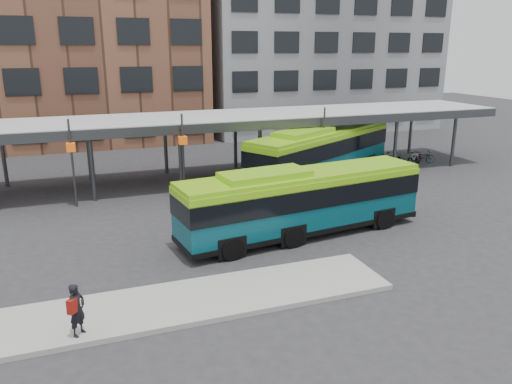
% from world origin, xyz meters
% --- Properties ---
extents(ground, '(120.00, 120.00, 0.00)m').
position_xyz_m(ground, '(0.00, 0.00, 0.00)').
color(ground, '#28282B').
rests_on(ground, ground).
extents(boarding_island, '(14.00, 3.00, 0.18)m').
position_xyz_m(boarding_island, '(-5.50, -3.00, 0.09)').
color(boarding_island, gray).
rests_on(boarding_island, ground).
extents(canopy, '(40.00, 6.53, 4.80)m').
position_xyz_m(canopy, '(-0.06, 12.87, 3.91)').
color(canopy, '#999B9E').
rests_on(canopy, ground).
extents(building_brick, '(26.00, 14.00, 22.00)m').
position_xyz_m(building_brick, '(-10.00, 32.00, 11.00)').
color(building_brick, brown).
rests_on(building_brick, ground).
extents(building_grey, '(24.00, 14.00, 20.00)m').
position_xyz_m(building_grey, '(16.00, 32.00, 10.00)').
color(building_grey, slate).
rests_on(building_grey, ground).
extents(bus_front, '(11.96, 3.95, 3.24)m').
position_xyz_m(bus_front, '(0.72, 1.65, 1.69)').
color(bus_front, '#06404C').
rests_on(bus_front, ground).
extents(bus_rear, '(12.46, 8.70, 3.53)m').
position_xyz_m(bus_rear, '(6.29, 10.47, 1.84)').
color(bus_rear, '#06404C').
rests_on(bus_rear, ground).
extents(pedestrian, '(0.68, 0.71, 1.63)m').
position_xyz_m(pedestrian, '(-9.17, -4.01, 1.01)').
color(pedestrian, black).
rests_on(pedestrian, boarding_island).
extents(bike_rack, '(6.38, 1.54, 1.01)m').
position_xyz_m(bike_rack, '(13.19, 12.02, 0.47)').
color(bike_rack, slate).
rests_on(bike_rack, ground).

